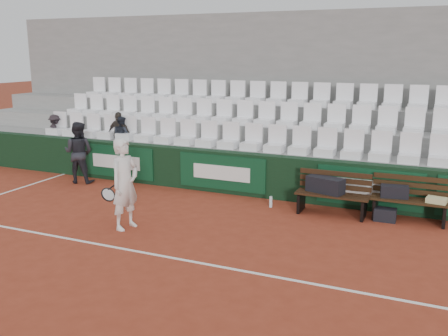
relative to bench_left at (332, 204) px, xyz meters
The scene contains 23 objects.
ground 4.17m from the bench_left, 127.51° to the right, with size 80.00×80.00×0.00m, color maroon.
court_baseline 4.17m from the bench_left, 127.51° to the right, with size 18.00×0.06×0.01m, color white.
back_barrier 2.58m from the bench_left, 164.38° to the left, with size 18.00×0.34×1.00m.
grandstand_tier_front 2.87m from the bench_left, 152.44° to the left, with size 18.00×0.95×1.00m, color gray.
grandstand_tier_mid 3.44m from the bench_left, 138.12° to the left, with size 18.00×0.95×1.45m, color gray.
grandstand_tier_back 4.16m from the bench_left, 128.18° to the left, with size 18.00×0.95×1.90m, color gray.
grandstand_rear_wall 5.01m from the bench_left, 123.37° to the left, with size 18.00×0.30×4.40m, color gray.
seat_row_front 2.99m from the bench_left, 155.63° to the left, with size 11.90×0.44×0.63m, color white.
seat_row_mid 3.63m from the bench_left, 140.38° to the left, with size 11.90×0.44×0.63m, color white.
seat_row_back 4.44m from the bench_left, 129.75° to the left, with size 11.90×0.44×0.63m, color white.
bench_left is the anchor object (origin of this frame).
bench_right 1.51m from the bench_left, ahead, with size 1.50×0.56×0.45m, color #35200F.
sports_bag_left 0.42m from the bench_left, 163.11° to the left, with size 0.77×0.33×0.33m, color black.
sports_bag_right 1.27m from the bench_left, 11.37° to the left, with size 0.53×0.25×0.25m, color black.
towel 2.01m from the bench_left, ahead, with size 0.37×0.27×0.10m, color #C8C281.
sports_bag_ground 1.07m from the bench_left, ahead, with size 0.43×0.26×0.26m, color black.
water_bottle_near 1.32m from the bench_left, behind, with size 0.07×0.07×0.24m, color silver.
water_bottle_far 1.08m from the bench_left, ahead, with size 0.07×0.07×0.24m, color silver.
tennis_player 4.24m from the bench_left, 145.33° to the right, with size 0.76×0.71×1.75m.
ball_kid 6.56m from the bench_left, behind, with size 0.77×0.60×1.59m, color black.
spectator_a 8.51m from the bench_left, behind, with size 0.65×0.37×1.00m, color black.
spectator_b 6.36m from the bench_left, 168.87° to the left, with size 0.69×0.29×1.18m, color #342F29.
spectator_c 6.26m from the bench_left, 168.72° to the left, with size 0.52×0.40×1.07m, color black.
Camera 1 is at (4.46, -6.66, 3.31)m, focal length 40.00 mm.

